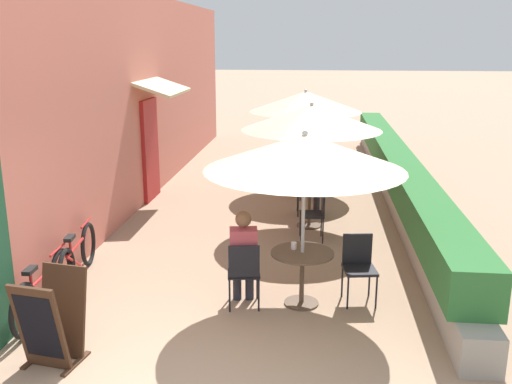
{
  "coord_description": "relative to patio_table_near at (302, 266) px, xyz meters",
  "views": [
    {
      "loc": [
        1.05,
        -4.78,
        3.27
      ],
      "look_at": [
        0.15,
        3.66,
        1.0
      ],
      "focal_mm": 40.0,
      "sensor_mm": 36.0,
      "label": 1
    }
  ],
  "objects": [
    {
      "name": "cafe_facade_wall",
      "position": [
        -3.46,
        5.31,
        1.57
      ],
      "size": [
        0.98,
        14.76,
        4.2
      ],
      "color": "#C66B5B",
      "rests_on": "ground_plane"
    },
    {
      "name": "planter_hedge",
      "position": [
        1.83,
        5.35,
        0.02
      ],
      "size": [
        0.6,
        13.76,
        1.01
      ],
      "color": "gray",
      "rests_on": "ground_plane"
    },
    {
      "name": "patio_table_near",
      "position": [
        0.0,
        0.0,
        0.0
      ],
      "size": [
        0.79,
        0.79,
        0.7
      ],
      "color": "brown",
      "rests_on": "ground_plane"
    },
    {
      "name": "patio_umbrella_near",
      "position": [
        0.0,
        0.0,
        1.46
      ],
      "size": [
        2.44,
        2.44,
        2.24
      ],
      "color": "#B7B7BC",
      "rests_on": "ground_plane"
    },
    {
      "name": "cafe_chair_near_left",
      "position": [
        -0.72,
        -0.19,
        -0.0
      ],
      "size": [
        0.46,
        0.46,
        0.87
      ],
      "rotation": [
        0.0,
        0.0,
        6.44
      ],
      "color": "black",
      "rests_on": "ground_plane"
    },
    {
      "name": "seated_patron_near_left",
      "position": [
        -0.73,
        -0.08,
        0.17
      ],
      "size": [
        0.38,
        0.45,
        1.25
      ],
      "rotation": [
        0.0,
        0.0,
        6.44
      ],
      "color": "#23232D",
      "rests_on": "ground_plane"
    },
    {
      "name": "cafe_chair_near_right",
      "position": [
        0.72,
        0.19,
        -0.0
      ],
      "size": [
        0.46,
        0.46,
        0.87
      ],
      "rotation": [
        0.0,
        0.0,
        9.58
      ],
      "color": "black",
      "rests_on": "ground_plane"
    },
    {
      "name": "coffee_cup_near",
      "position": [
        -0.11,
        0.1,
        0.23
      ],
      "size": [
        0.07,
        0.07,
        0.09
      ],
      "color": "white",
      "rests_on": "patio_table_near"
    },
    {
      "name": "patio_table_mid",
      "position": [
        0.04,
        3.17,
        0.0
      ],
      "size": [
        0.79,
        0.79,
        0.7
      ],
      "color": "brown",
      "rests_on": "ground_plane"
    },
    {
      "name": "patio_umbrella_mid",
      "position": [
        0.04,
        3.17,
        1.46
      ],
      "size": [
        2.44,
        2.44,
        2.24
      ],
      "color": "#B7B7BC",
      "rests_on": "ground_plane"
    },
    {
      "name": "cafe_chair_mid_left",
      "position": [
        -0.08,
        3.9,
        -0.0
      ],
      "size": [
        0.43,
        0.43,
        0.87
      ],
      "rotation": [
        0.0,
        0.0,
        4.78
      ],
      "color": "black",
      "rests_on": "ground_plane"
    },
    {
      "name": "seated_patron_mid_left",
      "position": [
        0.03,
        3.91,
        0.17
      ],
      "size": [
        0.42,
        0.35,
        1.25
      ],
      "rotation": [
        0.0,
        0.0,
        4.78
      ],
      "color": "#23232D",
      "rests_on": "ground_plane"
    },
    {
      "name": "cafe_chair_mid_right",
      "position": [
        0.17,
        2.44,
        -0.0
      ],
      "size": [
        0.43,
        0.43,
        0.87
      ],
      "rotation": [
        0.0,
        0.0,
        7.92
      ],
      "color": "black",
      "rests_on": "ground_plane"
    },
    {
      "name": "coffee_cup_mid",
      "position": [
        -0.04,
        3.11,
        0.23
      ],
      "size": [
        0.07,
        0.07,
        0.09
      ],
      "color": "white",
      "rests_on": "patio_table_mid"
    },
    {
      "name": "patio_table_far",
      "position": [
        -0.12,
        5.77,
        0.0
      ],
      "size": [
        0.79,
        0.79,
        0.7
      ],
      "color": "brown",
      "rests_on": "ground_plane"
    },
    {
      "name": "patio_umbrella_far",
      "position": [
        -0.12,
        5.77,
        1.46
      ],
      "size": [
        2.44,
        2.44,
        2.24
      ],
      "color": "#B7B7BC",
      "rests_on": "ground_plane"
    },
    {
      "name": "cafe_chair_far_left",
      "position": [
        -0.83,
        5.98,
        -0.0
      ],
      "size": [
        0.52,
        0.52,
        0.87
      ],
      "rotation": [
        0.0,
        0.0,
        5.9
      ],
      "color": "black",
      "rests_on": "ground_plane"
    },
    {
      "name": "cafe_chair_far_right",
      "position": [
        0.06,
        5.05,
        -0.0
      ],
      "size": [
        0.45,
        0.45,
        0.87
      ],
      "rotation": [
        0.0,
        0.0,
        7.99
      ],
      "color": "black",
      "rests_on": "ground_plane"
    },
    {
      "name": "cafe_chair_far_back",
      "position": [
        0.42,
        6.29,
        -0.0
      ],
      "size": [
        0.56,
        0.56,
        0.87
      ],
      "rotation": [
        0.0,
        0.0,
        10.09
      ],
      "color": "black",
      "rests_on": "ground_plane"
    },
    {
      "name": "coffee_cup_far",
      "position": [
        -0.08,
        5.72,
        0.23
      ],
      "size": [
        0.07,
        0.07,
        0.09
      ],
      "color": "#232328",
      "rests_on": "patio_table_far"
    },
    {
      "name": "bicycle_leaning",
      "position": [
        -3.12,
        -0.63,
        -0.18
      ],
      "size": [
        0.14,
        1.72,
        0.73
      ],
      "rotation": [
        0.0,
        0.0,
        0.05
      ],
      "color": "black",
      "rests_on": "ground_plane"
    },
    {
      "name": "bicycle_second",
      "position": [
        -3.14,
        0.44,
        -0.18
      ],
      "size": [
        0.28,
        1.72,
        0.74
      ],
      "rotation": [
        0.0,
        0.0,
        0.13
      ],
      "color": "black",
      "rests_on": "ground_plane"
    },
    {
      "name": "menu_board",
      "position": [
        -2.53,
        -1.63,
        -0.04
      ],
      "size": [
        0.61,
        0.71,
        0.98
      ],
      "rotation": [
        0.0,
        0.0,
        -0.16
      ],
      "color": "#422819",
      "rests_on": "ground_plane"
    }
  ]
}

